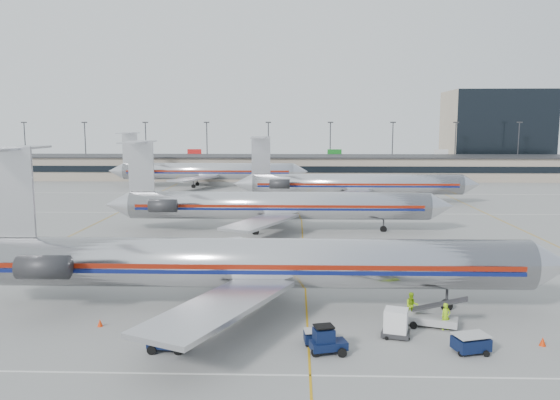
{
  "coord_description": "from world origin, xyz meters",
  "views": [
    {
      "loc": [
        -0.84,
        -47.43,
        14.1
      ],
      "look_at": [
        -2.95,
        23.0,
        4.5
      ],
      "focal_mm": 35.0,
      "sensor_mm": 36.0,
      "label": 1
    }
  ],
  "objects_px": {
    "jet_second_row": "(272,205)",
    "belt_loader": "(432,318)",
    "uld_container": "(396,323)",
    "tug_center": "(326,341)",
    "jet_foreground": "(246,262)"
  },
  "relations": [
    {
      "from": "jet_second_row",
      "to": "uld_container",
      "type": "relative_size",
      "value": 21.69
    },
    {
      "from": "tug_center",
      "to": "belt_loader",
      "type": "bearing_deg",
      "value": 17.48
    },
    {
      "from": "jet_foreground",
      "to": "tug_center",
      "type": "height_order",
      "value": "jet_foreground"
    },
    {
      "from": "jet_foreground",
      "to": "jet_second_row",
      "type": "bearing_deg",
      "value": 88.96
    },
    {
      "from": "jet_second_row",
      "to": "belt_loader",
      "type": "relative_size",
      "value": 10.49
    },
    {
      "from": "uld_container",
      "to": "belt_loader",
      "type": "bearing_deg",
      "value": 51.26
    },
    {
      "from": "tug_center",
      "to": "uld_container",
      "type": "height_order",
      "value": "uld_container"
    },
    {
      "from": "tug_center",
      "to": "uld_container",
      "type": "xyz_separation_m",
      "value": [
        4.82,
        2.92,
        0.13
      ]
    },
    {
      "from": "jet_second_row",
      "to": "tug_center",
      "type": "xyz_separation_m",
      "value": [
        5.19,
        -39.86,
        -2.73
      ]
    },
    {
      "from": "jet_second_row",
      "to": "tug_center",
      "type": "height_order",
      "value": "jet_second_row"
    },
    {
      "from": "tug_center",
      "to": "uld_container",
      "type": "bearing_deg",
      "value": 16.1
    },
    {
      "from": "jet_second_row",
      "to": "belt_loader",
      "type": "xyz_separation_m",
      "value": [
        12.91,
        -34.93,
        -2.95
      ]
    },
    {
      "from": "jet_foreground",
      "to": "tug_center",
      "type": "xyz_separation_m",
      "value": [
        5.76,
        -8.48,
        -2.84
      ]
    },
    {
      "from": "tug_center",
      "to": "jet_foreground",
      "type": "bearing_deg",
      "value": 109.12
    },
    {
      "from": "jet_foreground",
      "to": "belt_loader",
      "type": "xyz_separation_m",
      "value": [
        13.49,
        -3.54,
        -3.06
      ]
    }
  ]
}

